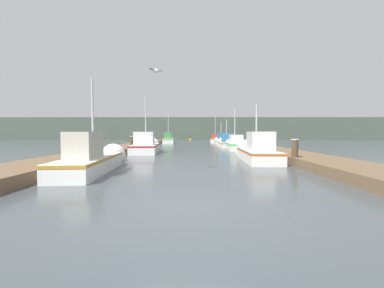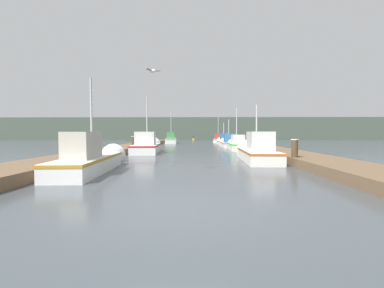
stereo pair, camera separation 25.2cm
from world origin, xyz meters
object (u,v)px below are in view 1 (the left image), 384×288
at_px(fishing_boat_6, 168,140).
at_px(channel_buoy, 190,140).
at_px(fishing_boat_7, 215,139).
at_px(mooring_piling_1, 295,152).
at_px(seagull_lead, 156,71).
at_px(fishing_boat_0, 95,159).
at_px(fishing_boat_2, 146,146).
at_px(fishing_boat_3, 235,145).
at_px(mooring_piling_0, 132,144).
at_px(fishing_boat_4, 226,143).
at_px(fishing_boat_1, 255,151).
at_px(fishing_boat_5, 221,141).

distance_m(fishing_boat_6, channel_buoy, 13.24).
bearing_deg(fishing_boat_7, channel_buoy, 121.03).
distance_m(mooring_piling_1, channel_buoy, 38.22).
bearing_deg(seagull_lead, fishing_boat_0, -72.40).
bearing_deg(channel_buoy, fishing_boat_2, -95.79).
bearing_deg(fishing_boat_2, fishing_boat_3, 18.67).
relative_size(fishing_boat_2, fishing_boat_6, 1.12).
xyz_separation_m(fishing_boat_0, mooring_piling_0, (-0.90, 9.89, 0.16)).
bearing_deg(fishing_boat_2, fishing_boat_0, -95.95).
relative_size(fishing_boat_2, seagull_lead, 12.45).
height_order(fishing_boat_7, mooring_piling_1, fishing_boat_7).
bearing_deg(fishing_boat_6, fishing_boat_4, -55.69).
bearing_deg(mooring_piling_1, seagull_lead, -152.99).
bearing_deg(fishing_boat_1, fishing_boat_0, -148.91).
xyz_separation_m(fishing_boat_6, mooring_piling_0, (-1.24, -16.63, 0.13)).
distance_m(fishing_boat_2, fishing_boat_6, 16.99).
height_order(fishing_boat_3, fishing_boat_7, fishing_boat_7).
height_order(fishing_boat_6, channel_buoy, fishing_boat_6).
height_order(fishing_boat_2, fishing_boat_5, fishing_boat_2).
bearing_deg(fishing_boat_5, fishing_boat_1, -92.47).
bearing_deg(fishing_boat_6, fishing_boat_3, -66.17).
height_order(fishing_boat_4, fishing_boat_5, fishing_boat_4).
height_order(fishing_boat_4, fishing_boat_6, fishing_boat_6).
distance_m(fishing_boat_3, fishing_boat_6, 15.72).
bearing_deg(fishing_boat_1, fishing_boat_4, 92.16).
xyz_separation_m(fishing_boat_0, fishing_boat_2, (0.32, 9.53, 0.01)).
bearing_deg(fishing_boat_7, fishing_boat_2, -103.08).
relative_size(fishing_boat_4, fishing_boat_7, 0.83).
height_order(mooring_piling_1, seagull_lead, seagull_lead).
height_order(fishing_boat_4, mooring_piling_1, fishing_boat_4).
xyz_separation_m(fishing_boat_3, mooring_piling_1, (1.04, -11.03, 0.17)).
relative_size(mooring_piling_1, seagull_lead, 2.54).
relative_size(fishing_boat_0, seagull_lead, 13.01).
bearing_deg(fishing_boat_2, channel_buoy, 80.17).
distance_m(fishing_boat_5, fishing_boat_6, 8.17).
height_order(fishing_boat_1, channel_buoy, fishing_boat_1).
xyz_separation_m(fishing_boat_0, mooring_piling_1, (8.70, 1.57, 0.16)).
relative_size(fishing_boat_1, fishing_boat_5, 1.19).
distance_m(fishing_boat_7, mooring_piling_0, 22.53).
xyz_separation_m(fishing_boat_0, fishing_boat_7, (7.45, 30.81, -0.04)).
height_order(fishing_boat_1, mooring_piling_0, fishing_boat_1).
bearing_deg(fishing_boat_4, fishing_boat_7, 89.00).
height_order(fishing_boat_0, fishing_boat_4, fishing_boat_0).
relative_size(fishing_boat_5, fishing_boat_6, 0.98).
bearing_deg(fishing_boat_0, fishing_boat_5, 67.49).
xyz_separation_m(fishing_boat_3, fishing_boat_7, (-0.20, 18.21, -0.02)).
xyz_separation_m(fishing_boat_2, fishing_boat_7, (7.14, 21.29, -0.05)).
relative_size(fishing_boat_6, mooring_piling_1, 4.37).
bearing_deg(fishing_boat_3, fishing_boat_7, 92.48).
distance_m(fishing_boat_4, mooring_piling_0, 11.29).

